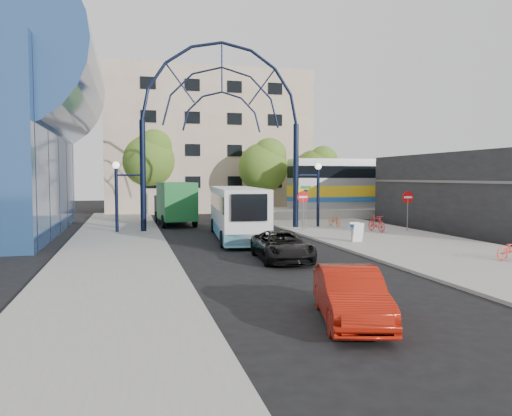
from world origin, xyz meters
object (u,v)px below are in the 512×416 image
object	(u,v)px
green_truck	(175,204)
bike_near_b	(376,223)
gateway_arch	(222,97)
stop_sign	(303,201)
do_not_enter_sign	(408,201)
black_suv	(282,246)
bike_near_a	(334,220)
tree_north_b	(150,158)
train_car	(425,183)
street_name_sign	(306,198)
red_sedan	(351,295)
tree_north_c	(319,169)
city_bus	(237,212)
sandwich_board	(357,230)
tree_north_a	(265,165)

from	to	relation	value
green_truck	bike_near_b	bearing A→B (deg)	-40.59
gateway_arch	stop_sign	distance (m)	8.37
do_not_enter_sign	black_suv	distance (m)	13.46
green_truck	black_suv	distance (m)	16.93
bike_near_a	green_truck	bearing A→B (deg)	151.23
tree_north_b	train_car	bearing A→B (deg)	-18.36
tree_north_b	bike_near_a	bearing A→B (deg)	-54.40
train_car	black_suv	bearing A→B (deg)	-134.55
street_name_sign	red_sedan	size ratio (longest dim) A/B	0.71
tree_north_c	black_suv	xyz separation A→B (m)	(-11.84, -25.96, -3.66)
tree_north_b	tree_north_c	world-z (taller)	tree_north_b
gateway_arch	city_bus	xyz separation A→B (m)	(0.06, -4.07, -7.05)
green_truck	black_suv	size ratio (longest dim) A/B	1.42
sandwich_board	do_not_enter_sign	bearing A→B (deg)	36.68
green_truck	gateway_arch	bearing A→B (deg)	-64.11
sandwich_board	green_truck	size ratio (longest dim) A/B	0.16
sandwich_board	tree_north_b	size ratio (longest dim) A/B	0.12
bike_near_b	bike_near_a	bearing A→B (deg)	100.76
train_car	tree_north_b	size ratio (longest dim) A/B	3.14
bike_near_a	red_sedan	bearing A→B (deg)	-115.96
do_not_enter_sign	street_name_sign	bearing A→B (deg)	155.84
stop_sign	do_not_enter_sign	world-z (taller)	stop_sign
green_truck	bike_near_a	bearing A→B (deg)	-29.18
gateway_arch	street_name_sign	world-z (taller)	gateway_arch
bike_near_b	street_name_sign	bearing A→B (deg)	138.25
gateway_arch	tree_north_b	xyz separation A→B (m)	(-3.88, 15.93, -3.29)
do_not_enter_sign	black_suv	world-z (taller)	do_not_enter_sign
city_bus	black_suv	distance (m)	8.01
gateway_arch	bike_near_b	world-z (taller)	gateway_arch
gateway_arch	red_sedan	world-z (taller)	gateway_arch
stop_sign	sandwich_board	size ratio (longest dim) A/B	2.53
stop_sign	city_bus	bearing A→B (deg)	-156.38
street_name_sign	bike_near_a	world-z (taller)	street_name_sign
gateway_arch	tree_north_b	distance (m)	16.72
tree_north_c	red_sedan	bearing A→B (deg)	-110.34
stop_sign	bike_near_a	size ratio (longest dim) A/B	1.53
stop_sign	bike_near_b	xyz separation A→B (m)	(4.10, -1.95, -1.36)
stop_sign	green_truck	xyz separation A→B (m)	(-7.46, 6.62, -0.44)
sandwich_board	tree_north_c	xyz separation A→B (m)	(6.52, 21.95, 3.53)
do_not_enter_sign	green_truck	size ratio (longest dim) A/B	0.39
street_name_sign	tree_north_a	size ratio (longest dim) A/B	0.40
green_truck	bike_near_a	size ratio (longest dim) A/B	3.86
black_suv	bike_near_a	xyz separation A→B (m)	(7.42, 11.79, -0.07)
bike_near_a	tree_north_c	bearing A→B (deg)	69.05
street_name_sign	tree_north_a	distance (m)	13.59
black_suv	red_sedan	size ratio (longest dim) A/B	1.12
tree_north_a	bike_near_b	world-z (taller)	tree_north_a
stop_sign	red_sedan	world-z (taller)	stop_sign
tree_north_a	red_sedan	size ratio (longest dim) A/B	1.77
bike_near_a	city_bus	bearing A→B (deg)	-156.99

